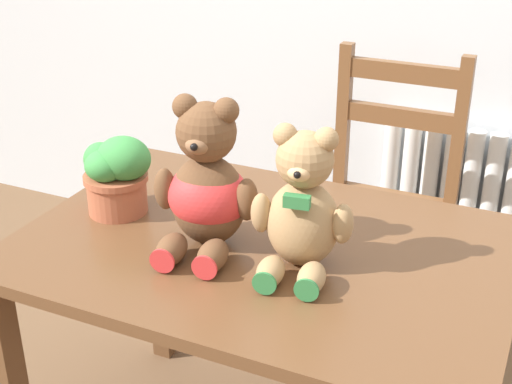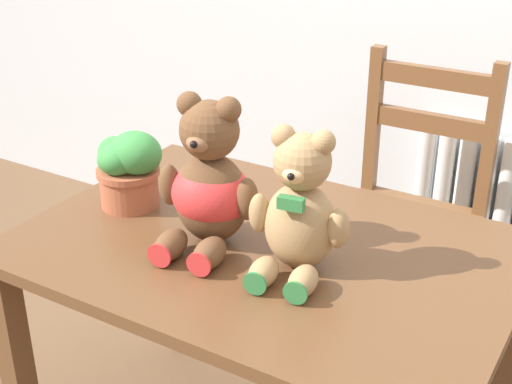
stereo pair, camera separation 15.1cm
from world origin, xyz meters
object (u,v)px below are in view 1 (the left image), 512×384
object	(u,v)px
teddy_bear_left	(207,188)
teddy_bear_right	(302,209)
wooden_chair_behind	(383,207)
potted_plant	(117,173)

from	to	relation	value
teddy_bear_left	teddy_bear_right	world-z (taller)	teddy_bear_left
teddy_bear_right	wooden_chair_behind	bearing A→B (deg)	-96.83
wooden_chair_behind	teddy_bear_left	xyz separation A→B (m)	(-0.21, -0.79, 0.36)
wooden_chair_behind	teddy_bear_left	bearing A→B (deg)	75.27
teddy_bear_left	potted_plant	bearing A→B (deg)	-18.58
potted_plant	wooden_chair_behind	bearing A→B (deg)	56.83
wooden_chair_behind	teddy_bear_right	xyz separation A→B (m)	(0.02, -0.79, 0.36)
wooden_chair_behind	teddy_bear_right	size ratio (longest dim) A/B	3.05
wooden_chair_behind	teddy_bear_left	world-z (taller)	teddy_bear_left
teddy_bear_left	potted_plant	world-z (taller)	teddy_bear_left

